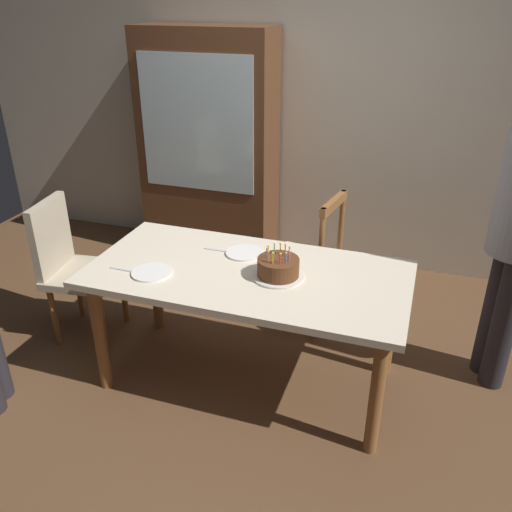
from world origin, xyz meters
The scene contains 11 objects.
ground centered at (0.00, 0.00, 0.00)m, with size 6.40×6.40×0.00m, color brown.
back_wall centered at (0.00, 1.85, 1.30)m, with size 6.40×0.10×2.60m, color beige.
dining_table centered at (0.00, 0.00, 0.66)m, with size 1.77×0.87×0.75m.
birthday_cake centered at (0.18, -0.01, 0.80)m, with size 0.28×0.28×0.18m.
plate_near_celebrant centered at (-0.49, -0.20, 0.75)m, with size 0.22×0.22×0.01m, color white.
plate_far_side centered at (-0.09, 0.20, 0.75)m, with size 0.22×0.22×0.01m, color white.
fork_near_celebrant centered at (-0.65, -0.21, 0.75)m, with size 0.18×0.02×0.01m, color silver.
fork_far_side centered at (-0.25, 0.18, 0.75)m, with size 0.18×0.02×0.01m, color silver.
chair_spindle_back centered at (0.16, 0.75, 0.46)m, with size 0.51×0.51×0.95m.
chair_upholstered centered at (-1.27, 0.11, 0.53)m, with size 0.50×0.50×0.95m.
china_cabinet centered at (-0.89, 1.56, 0.95)m, with size 1.10×0.45×1.90m.
Camera 1 is at (0.87, -2.43, 2.13)m, focal length 37.28 mm.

